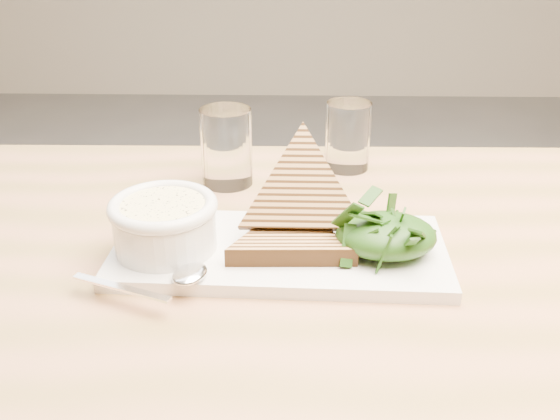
{
  "coord_description": "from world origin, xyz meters",
  "views": [
    {
      "loc": [
        -0.17,
        -0.83,
        1.11
      ],
      "look_at": [
        -0.19,
        -0.2,
        0.8
      ],
      "focal_mm": 40.0,
      "sensor_mm": 36.0,
      "label": 1
    }
  ],
  "objects_px": {
    "soup_bowl": "(165,230)",
    "glass_far": "(348,136)",
    "table_top": "(259,278)",
    "platter": "(280,251)",
    "glass_near": "(227,147)"
  },
  "relations": [
    {
      "from": "table_top",
      "to": "soup_bowl",
      "type": "relative_size",
      "value": 9.75
    },
    {
      "from": "soup_bowl",
      "to": "table_top",
      "type": "bearing_deg",
      "value": -2.95
    },
    {
      "from": "platter",
      "to": "soup_bowl",
      "type": "bearing_deg",
      "value": -176.95
    },
    {
      "from": "glass_near",
      "to": "glass_far",
      "type": "distance_m",
      "value": 0.18
    },
    {
      "from": "soup_bowl",
      "to": "platter",
      "type": "bearing_deg",
      "value": 3.05
    },
    {
      "from": "glass_far",
      "to": "soup_bowl",
      "type": "bearing_deg",
      "value": -129.03
    },
    {
      "from": "table_top",
      "to": "soup_bowl",
      "type": "distance_m",
      "value": 0.12
    },
    {
      "from": "platter",
      "to": "glass_far",
      "type": "xyz_separation_m",
      "value": [
        0.09,
        0.27,
        0.04
      ]
    },
    {
      "from": "glass_near",
      "to": "glass_far",
      "type": "height_order",
      "value": "glass_near"
    },
    {
      "from": "table_top",
      "to": "platter",
      "type": "height_order",
      "value": "platter"
    },
    {
      "from": "soup_bowl",
      "to": "glass_far",
      "type": "relative_size",
      "value": 1.12
    },
    {
      "from": "glass_near",
      "to": "glass_far",
      "type": "relative_size",
      "value": 1.08
    },
    {
      "from": "platter",
      "to": "glass_near",
      "type": "xyz_separation_m",
      "value": [
        -0.08,
        0.21,
        0.05
      ]
    },
    {
      "from": "soup_bowl",
      "to": "glass_near",
      "type": "xyz_separation_m",
      "value": [
        0.05,
        0.21,
        0.02
      ]
    },
    {
      "from": "soup_bowl",
      "to": "glass_far",
      "type": "bearing_deg",
      "value": 50.97
    }
  ]
}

